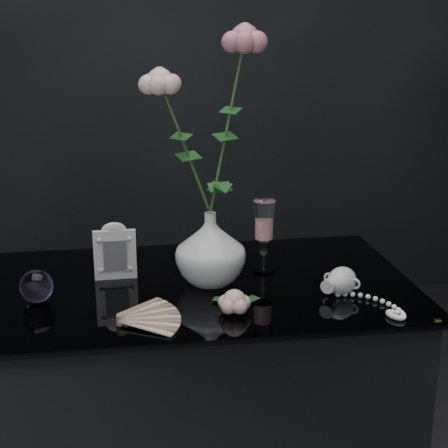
{
  "coord_description": "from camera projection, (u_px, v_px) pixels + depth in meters",
  "views": [
    {
      "loc": [
        -0.13,
        -1.4,
        1.34
      ],
      "look_at": [
        0.09,
        -0.02,
        0.92
      ],
      "focal_mm": 55.0,
      "sensor_mm": 36.0,
      "label": 1
    }
  ],
  "objects": [
    {
      "name": "table",
      "position": [
        184.0,
        431.0,
        1.66
      ],
      "size": [
        1.05,
        0.58,
        0.76
      ],
      "color": "black",
      "rests_on": "ground"
    },
    {
      "name": "roses",
      "position": [
        209.0,
        119.0,
        1.46
      ],
      "size": [
        0.26,
        0.13,
        0.45
      ],
      "color": "#FFBDA9",
      "rests_on": "vase"
    },
    {
      "name": "paper_fan",
      "position": [
        120.0,
        319.0,
        1.34
      ],
      "size": [
        0.27,
        0.23,
        0.02
      ],
      "primitive_type": null,
      "rotation": [
        0.0,
        0.0,
        -0.18
      ],
      "color": "beige",
      "rests_on": "table"
    },
    {
      "name": "pearl_jar",
      "position": [
        342.0,
        280.0,
        1.49
      ],
      "size": [
        0.3,
        0.31,
        0.06
      ],
      "primitive_type": null,
      "rotation": [
        0.0,
        0.0,
        -0.73
      ],
      "color": "silver",
      "rests_on": "table"
    },
    {
      "name": "vase",
      "position": [
        210.0,
        248.0,
        1.54
      ],
      "size": [
        0.18,
        0.18,
        0.17
      ],
      "primitive_type": "imported",
      "rotation": [
        0.0,
        0.0,
        0.18
      ],
      "color": "white",
      "rests_on": "table"
    },
    {
      "name": "wine_glass",
      "position": [
        264.0,
        237.0,
        1.61
      ],
      "size": [
        0.06,
        0.06,
        0.17
      ],
      "primitive_type": null,
      "rotation": [
        0.0,
        0.0,
        -0.16
      ],
      "color": "white",
      "rests_on": "table"
    },
    {
      "name": "loose_rose",
      "position": [
        234.0,
        302.0,
        1.4
      ],
      "size": [
        0.13,
        0.16,
        0.05
      ],
      "primitive_type": null,
      "rotation": [
        0.0,
        0.0,
        0.14
      ],
      "color": "#FBB7A2",
      "rests_on": "table"
    },
    {
      "name": "paperweight",
      "position": [
        37.0,
        286.0,
        1.45
      ],
      "size": [
        0.09,
        0.09,
        0.07
      ],
      "primitive_type": null,
      "rotation": [
        0.0,
        0.0,
        0.28
      ],
      "color": "#9979C4",
      "rests_on": "table"
    },
    {
      "name": "picture_frame",
      "position": [
        115.0,
        251.0,
        1.57
      ],
      "size": [
        0.1,
        0.08,
        0.14
      ],
      "primitive_type": null,
      "rotation": [
        0.0,
        0.0,
        0.01
      ],
      "color": "silver",
      "rests_on": "table"
    }
  ]
}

